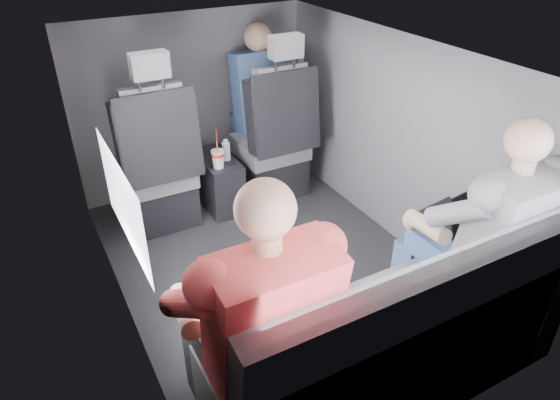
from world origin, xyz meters
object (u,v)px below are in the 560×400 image
front_seat_left (158,174)px  center_console (218,182)px  rear_bench (386,346)px  passenger_rear_right (481,235)px  front_seat_right (274,147)px  passenger_front_right (259,92)px  passenger_rear_left (255,321)px  laptop_white (242,289)px  soda_cup (218,158)px  laptop_black (457,216)px  water_bottle (226,151)px

front_seat_left → center_console: front_seat_left is taller
rear_bench → passenger_rear_right: 0.69m
front_seat_right → passenger_front_right: bearing=86.7°
passenger_rear_left → laptop_white: bearing=78.7°
soda_cup → passenger_rear_left: passenger_rear_left is taller
passenger_rear_right → front_seat_right: bearing=94.7°
center_console → laptop_black: laptop_black is taller
laptop_black → passenger_rear_left: bearing=-171.2°
rear_bench → passenger_front_right: 2.25m
front_seat_left → soda_cup: size_ratio=4.45×
center_console → passenger_rear_right: bearing=-72.1°
front_seat_left → water_bottle: size_ratio=7.80×
rear_bench → passenger_rear_right: size_ratio=1.26×
soda_cup → laptop_white: laptop_white is taller
front_seat_right → passenger_rear_left: size_ratio=0.97×
rear_bench → passenger_rear_left: (-0.59, 0.09, 0.35)m
passenger_rear_right → passenger_front_right: passenger_rear_right is taller
front_seat_left → passenger_rear_right: passenger_rear_right is taller
laptop_black → passenger_rear_left: passenger_rear_left is taller
front_seat_right → laptop_black: front_seat_right is taller
laptop_white → laptop_black: 1.19m
front_seat_right → passenger_front_right: 0.44m
passenger_rear_right → rear_bench: bearing=-171.0°
front_seat_left → front_seat_right: same height
passenger_rear_right → passenger_front_right: bearing=93.7°
rear_bench → soda_cup: (-0.05, 1.79, 0.16)m
front_seat_right → laptop_white: (-1.00, -1.60, 0.24)m
front_seat_right → passenger_front_right: size_ratio=1.52×
water_bottle → passenger_front_right: 0.59m
center_console → laptop_black: (0.64, -1.66, 0.44)m
soda_cup → laptop_black: 1.66m
water_bottle → laptop_white: size_ratio=0.40×
passenger_rear_left → front_seat_right: bearing=60.1°
laptop_black → passenger_rear_right: size_ratio=0.31×
laptop_white → soda_cup: bearing=71.3°
front_seat_left → passenger_front_right: front_seat_left is taller
center_console → passenger_front_right: (0.47, 0.22, 0.55)m
front_seat_left → laptop_black: front_seat_left is taller
center_console → laptop_white: (-0.55, -1.64, 0.44)m
rear_bench → soda_cup: 1.80m
rear_bench → laptop_black: size_ratio=4.05×
water_bottle → passenger_rear_right: size_ratio=0.13×
center_console → passenger_rear_left: (-0.59, -1.85, 0.46)m
front_seat_left → passenger_rear_right: 2.10m
center_console → laptop_black: 1.83m
passenger_rear_right → water_bottle: bearing=107.3°
water_bottle → passenger_front_right: (0.42, 0.30, 0.28)m
front_seat_left → water_bottle: 0.50m
front_seat_right → soda_cup: front_seat_right is taller
rear_bench → water_bottle: rear_bench is taller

